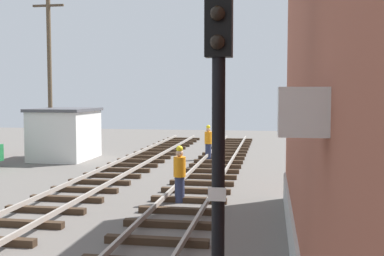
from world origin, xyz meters
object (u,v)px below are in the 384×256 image
object	(u,v)px
track_worker_foreground	(180,174)
control_hut	(65,134)
track_worker_distant	(208,142)
utility_pole_far	(50,75)
signal_mast	(218,118)

from	to	relation	value
track_worker_foreground	control_hut	bearing A→B (deg)	131.55
control_hut	track_worker_distant	size ratio (longest dim) A/B	2.03
utility_pole_far	track_worker_foreground	xyz separation A→B (m)	(9.37, -10.11, -3.68)
signal_mast	control_hut	world-z (taller)	signal_mast
signal_mast	control_hut	xyz separation A→B (m)	(-10.31, 17.91, -1.85)
utility_pole_far	control_hut	bearing A→B (deg)	-37.51
signal_mast	track_worker_distant	xyz separation A→B (m)	(-2.64, 19.05, -2.31)
control_hut	track_worker_foreground	world-z (taller)	control_hut
signal_mast	track_worker_foreground	distance (m)	9.36
control_hut	track_worker_distant	bearing A→B (deg)	8.45
control_hut	track_worker_distant	world-z (taller)	control_hut
track_worker_distant	track_worker_foreground	bearing A→B (deg)	-87.73
control_hut	track_worker_distant	xyz separation A→B (m)	(7.67, 1.14, -0.46)
signal_mast	control_hut	bearing A→B (deg)	119.93
track_worker_foreground	track_worker_distant	world-z (taller)	same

